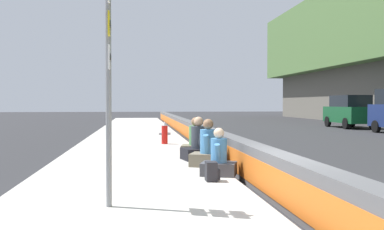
{
  "coord_description": "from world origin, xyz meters",
  "views": [
    {
      "loc": [
        -7.47,
        2.5,
        1.75
      ],
      "look_at": [
        7.74,
        0.64,
        1.33
      ],
      "focal_mm": 41.26,
      "sensor_mm": 36.0,
      "label": 1
    }
  ],
  "objects_px": {
    "parked_car_midline": "(349,111)",
    "backpack": "(212,172)",
    "fire_hydrant": "(165,132)",
    "seated_person_far": "(195,143)",
    "route_sign_post": "(109,71)",
    "seated_person_foreground": "(219,160)",
    "seated_person_middle": "(208,151)",
    "seated_person_rear": "(199,146)"
  },
  "relations": [
    {
      "from": "fire_hydrant",
      "to": "backpack",
      "type": "xyz_separation_m",
      "value": [
        -8.33,
        -0.47,
        -0.25
      ]
    },
    {
      "from": "seated_person_far",
      "to": "seated_person_rear",
      "type": "bearing_deg",
      "value": 177.17
    },
    {
      "from": "seated_person_foreground",
      "to": "parked_car_midline",
      "type": "relative_size",
      "value": 0.22
    },
    {
      "from": "seated_person_foreground",
      "to": "seated_person_far",
      "type": "relative_size",
      "value": 0.91
    },
    {
      "from": "fire_hydrant",
      "to": "backpack",
      "type": "distance_m",
      "value": 8.34
    },
    {
      "from": "route_sign_post",
      "to": "fire_hydrant",
      "type": "distance_m",
      "value": 10.57
    },
    {
      "from": "route_sign_post",
      "to": "seated_person_middle",
      "type": "bearing_deg",
      "value": -27.92
    },
    {
      "from": "seated_person_rear",
      "to": "backpack",
      "type": "xyz_separation_m",
      "value": [
        -3.41,
        0.2,
        -0.19
      ]
    },
    {
      "from": "route_sign_post",
      "to": "backpack",
      "type": "relative_size",
      "value": 9.0
    },
    {
      "from": "seated_person_foreground",
      "to": "seated_person_rear",
      "type": "xyz_separation_m",
      "value": [
        2.69,
        0.09,
        0.05
      ]
    },
    {
      "from": "seated_person_middle",
      "to": "seated_person_far",
      "type": "bearing_deg",
      "value": 0.58
    },
    {
      "from": "seated_person_rear",
      "to": "seated_person_foreground",
      "type": "bearing_deg",
      "value": -178.15
    },
    {
      "from": "fire_hydrant",
      "to": "backpack",
      "type": "bearing_deg",
      "value": -176.78
    },
    {
      "from": "fire_hydrant",
      "to": "seated_person_far",
      "type": "bearing_deg",
      "value": -169.35
    },
    {
      "from": "fire_hydrant",
      "to": "seated_person_foreground",
      "type": "distance_m",
      "value": 7.64
    },
    {
      "from": "route_sign_post",
      "to": "backpack",
      "type": "bearing_deg",
      "value": -44.04
    },
    {
      "from": "seated_person_far",
      "to": "parked_car_midline",
      "type": "xyz_separation_m",
      "value": [
        15.84,
        -12.94,
        0.68
      ]
    },
    {
      "from": "seated_person_foreground",
      "to": "seated_person_middle",
      "type": "distance_m",
      "value": 1.45
    },
    {
      "from": "route_sign_post",
      "to": "seated_person_rear",
      "type": "relative_size",
      "value": 2.95
    },
    {
      "from": "route_sign_post",
      "to": "parked_car_midline",
      "type": "distance_m",
      "value": 27.02
    },
    {
      "from": "seated_person_middle",
      "to": "parked_car_midline",
      "type": "bearing_deg",
      "value": -35.4
    },
    {
      "from": "seated_person_far",
      "to": "backpack",
      "type": "height_order",
      "value": "seated_person_far"
    },
    {
      "from": "seated_person_far",
      "to": "parked_car_midline",
      "type": "bearing_deg",
      "value": -39.24
    },
    {
      "from": "route_sign_post",
      "to": "seated_person_foreground",
      "type": "bearing_deg",
      "value": -39.19
    },
    {
      "from": "seated_person_middle",
      "to": "seated_person_rear",
      "type": "xyz_separation_m",
      "value": [
        1.24,
        0.08,
        0.01
      ]
    },
    {
      "from": "route_sign_post",
      "to": "seated_person_rear",
      "type": "xyz_separation_m",
      "value": [
        5.42,
        -2.14,
        -1.71
      ]
    },
    {
      "from": "parked_car_midline",
      "to": "backpack",
      "type": "bearing_deg",
      "value": 147.04
    },
    {
      "from": "route_sign_post",
      "to": "backpack",
      "type": "height_order",
      "value": "route_sign_post"
    },
    {
      "from": "seated_person_foreground",
      "to": "backpack",
      "type": "xyz_separation_m",
      "value": [
        -0.72,
        0.28,
        -0.14
      ]
    },
    {
      "from": "seated_person_middle",
      "to": "seated_person_rear",
      "type": "relative_size",
      "value": 0.99
    },
    {
      "from": "parked_car_midline",
      "to": "seated_person_far",
      "type": "bearing_deg",
      "value": 140.76
    },
    {
      "from": "fire_hydrant",
      "to": "seated_person_far",
      "type": "height_order",
      "value": "seated_person_far"
    },
    {
      "from": "seated_person_middle",
      "to": "parked_car_midline",
      "type": "height_order",
      "value": "parked_car_midline"
    },
    {
      "from": "seated_person_far",
      "to": "backpack",
      "type": "xyz_separation_m",
      "value": [
        -4.5,
        0.25,
        -0.17
      ]
    },
    {
      "from": "fire_hydrant",
      "to": "seated_person_foreground",
      "type": "bearing_deg",
      "value": -174.35
    },
    {
      "from": "seated_person_foreground",
      "to": "route_sign_post",
      "type": "bearing_deg",
      "value": 140.81
    },
    {
      "from": "seated_person_rear",
      "to": "parked_car_midline",
      "type": "height_order",
      "value": "parked_car_midline"
    },
    {
      "from": "seated_person_foreground",
      "to": "parked_car_midline",
      "type": "xyz_separation_m",
      "value": [
        19.63,
        -12.91,
        0.71
      ]
    },
    {
      "from": "seated_person_far",
      "to": "parked_car_midline",
      "type": "height_order",
      "value": "parked_car_midline"
    },
    {
      "from": "backpack",
      "to": "parked_car_midline",
      "type": "distance_m",
      "value": 24.27
    },
    {
      "from": "route_sign_post",
      "to": "seated_person_middle",
      "type": "xyz_separation_m",
      "value": [
        4.18,
        -2.22,
        -1.72
      ]
    },
    {
      "from": "seated_person_middle",
      "to": "parked_car_midline",
      "type": "distance_m",
      "value": 22.31
    }
  ]
}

